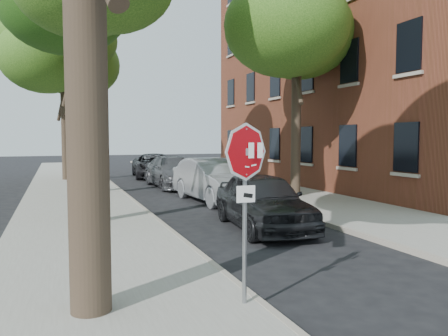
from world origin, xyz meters
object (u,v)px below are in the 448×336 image
object	(u,v)px
tree_mid_b	(72,7)
car_c	(173,172)
apartment_building	(386,45)
tree_far	(63,55)
car_b	(215,180)
stop_sign	(246,178)
car_d	(154,166)
tree_right	(295,22)
car_a	(263,201)

from	to	relation	value
tree_mid_b	car_c	world-z (taller)	tree_mid_b
apartment_building	tree_mid_b	bearing A→B (deg)	179.57
tree_far	car_b	bearing A→B (deg)	-63.74
stop_sign	car_d	distance (m)	22.03
apartment_building	tree_far	xyz separation A→B (m)	(-16.72, 7.11, -0.44)
tree_mid_b	tree_right	size ratio (longest dim) A/B	1.11
tree_mid_b	car_a	size ratio (longest dim) A/B	2.26
apartment_building	stop_sign	size ratio (longest dim) A/B	7.74
stop_sign	car_d	world-z (taller)	stop_sign
tree_mid_b	car_a	xyz separation A→B (m)	(4.54, -9.00, -7.21)
tree_right	car_d	world-z (taller)	tree_right
tree_mid_b	car_b	bearing A→B (deg)	-37.10
stop_sign	tree_far	world-z (taller)	tree_far
apartment_building	stop_sign	bearing A→B (deg)	-136.35
stop_sign	tree_right	distance (m)	13.23
stop_sign	car_a	world-z (taller)	stop_sign
tree_far	apartment_building	bearing A→B (deg)	-23.04
tree_right	car_b	xyz separation A→B (m)	(-3.38, 0.21, -6.36)
car_d	tree_mid_b	bearing A→B (deg)	-117.55
car_b	car_d	size ratio (longest dim) A/B	0.96
apartment_building	tree_right	bearing A→B (deg)	-154.13
apartment_building	car_d	bearing A→B (deg)	145.88
tree_mid_b	car_c	size ratio (longest dim) A/B	1.93
tree_mid_b	car_a	bearing A→B (deg)	-63.24
stop_sign	tree_far	size ratio (longest dim) A/B	0.28
tree_mid_b	tree_far	size ratio (longest dim) A/B	1.11
apartment_building	car_c	bearing A→B (deg)	170.17
stop_sign	car_d	xyz separation A→B (m)	(3.30, 21.75, -1.19)
stop_sign	car_a	size ratio (longest dim) A/B	0.57
stop_sign	car_c	xyz separation A→B (m)	(3.08, 16.04, -1.17)
car_a	car_b	xyz separation A→B (m)	(0.49, 5.20, 0.08)
car_c	car_d	xyz separation A→B (m)	(0.22, 5.71, -0.02)
tree_right	car_a	bearing A→B (deg)	-127.81
tree_right	car_a	size ratio (longest dim) A/B	2.03
car_a	car_d	world-z (taller)	car_a
tree_mid_b	car_d	bearing A→B (deg)	56.54
apartment_building	car_d	world-z (taller)	apartment_building
stop_sign	tree_mid_b	bearing A→B (deg)	96.95
tree_right	tree_far	bearing A→B (deg)	128.34
car_b	car_d	bearing A→B (deg)	85.80
apartment_building	car_b	distance (m)	13.77
car_b	car_c	world-z (taller)	car_b
tree_right	apartment_building	bearing A→B (deg)	25.87
tree_right	car_b	distance (m)	7.20
tree_mid_b	tree_right	world-z (taller)	tree_mid_b
tree_right	car_d	bearing A→B (deg)	106.22
car_c	apartment_building	bearing A→B (deg)	-11.17
tree_mid_b	car_d	xyz separation A→B (m)	(5.02, 7.60, -7.24)
car_b	stop_sign	bearing A→B (deg)	-111.88
stop_sign	car_b	xyz separation A→B (m)	(3.30, 10.35, -1.09)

